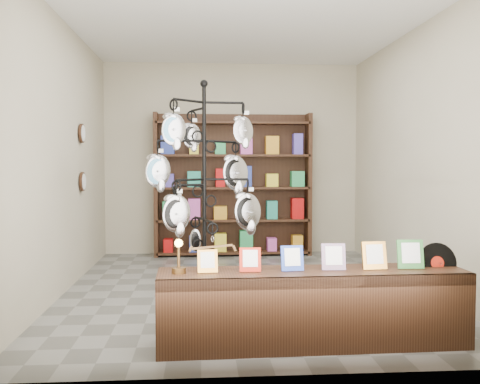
# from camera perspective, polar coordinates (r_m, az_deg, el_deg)

# --- Properties ---
(ground) EXTENTS (5.00, 5.00, 0.00)m
(ground) POSITION_cam_1_polar(r_m,az_deg,el_deg) (6.17, 0.55, -10.29)
(ground) COLOR slate
(ground) RESTS_ON ground
(room_envelope) EXTENTS (5.00, 5.00, 5.00)m
(room_envelope) POSITION_cam_1_polar(r_m,az_deg,el_deg) (6.02, 0.56, 7.12)
(room_envelope) COLOR #BAB196
(room_envelope) RESTS_ON ground
(display_tree) EXTENTS (1.20, 1.20, 2.20)m
(display_tree) POSITION_cam_1_polar(r_m,az_deg,el_deg) (5.01, -3.83, 1.31)
(display_tree) COLOR black
(display_tree) RESTS_ON ground
(front_shelf) EXTENTS (2.42, 0.55, 0.85)m
(front_shelf) POSITION_cam_1_polar(r_m,az_deg,el_deg) (4.31, 7.75, -12.10)
(front_shelf) COLOR black
(front_shelf) RESTS_ON ground
(back_shelving) EXTENTS (2.42, 0.36, 2.20)m
(back_shelving) POSITION_cam_1_polar(r_m,az_deg,el_deg) (8.30, -0.75, 0.31)
(back_shelving) COLOR black
(back_shelving) RESTS_ON ground
(wall_clocks) EXTENTS (0.03, 0.24, 0.84)m
(wall_clocks) POSITION_cam_1_polar(r_m,az_deg,el_deg) (6.94, -16.48, 3.55)
(wall_clocks) COLOR black
(wall_clocks) RESTS_ON ground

